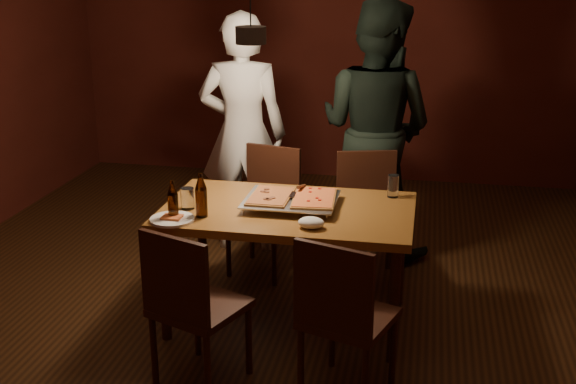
% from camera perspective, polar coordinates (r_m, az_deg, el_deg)
% --- Properties ---
extents(room_shell, '(6.00, 6.00, 6.00)m').
position_cam_1_polar(room_shell, '(4.34, -2.88, 7.68)').
color(room_shell, '#3B2210').
rests_on(room_shell, ground).
extents(dining_table, '(1.50, 0.90, 0.75)m').
position_cam_1_polar(dining_table, '(4.36, 0.00, -2.17)').
color(dining_table, '#935C25').
rests_on(dining_table, floor).
extents(chair_far_left, '(0.51, 0.51, 0.49)m').
position_cam_1_polar(chair_far_left, '(5.17, -1.65, -0.46)').
color(chair_far_left, '#38190F').
rests_on(chair_far_left, floor).
extents(chair_far_right, '(0.52, 0.52, 0.49)m').
position_cam_1_polar(chair_far_right, '(5.06, 6.35, -0.99)').
color(chair_far_right, '#38190F').
rests_on(chair_far_right, floor).
extents(chair_near_left, '(0.54, 0.54, 0.49)m').
position_cam_1_polar(chair_near_left, '(3.77, -7.81, -8.09)').
color(chair_near_left, '#38190F').
rests_on(chair_near_left, floor).
extents(chair_near_right, '(0.53, 0.53, 0.49)m').
position_cam_1_polar(chair_near_right, '(3.64, 4.28, -8.97)').
color(chair_near_right, '#38190F').
rests_on(chair_near_right, floor).
extents(pizza_tray, '(0.59, 0.50, 0.05)m').
position_cam_1_polar(pizza_tray, '(4.35, 0.24, -0.82)').
color(pizza_tray, silver).
rests_on(pizza_tray, dining_table).
extents(pizza_meat, '(0.24, 0.38, 0.02)m').
position_cam_1_polar(pizza_meat, '(4.36, -1.37, -0.30)').
color(pizza_meat, maroon).
rests_on(pizza_meat, pizza_tray).
extents(pizza_cheese, '(0.28, 0.41, 0.02)m').
position_cam_1_polar(pizza_cheese, '(4.33, 2.08, -0.46)').
color(pizza_cheese, gold).
rests_on(pizza_cheese, pizza_tray).
extents(spatula, '(0.13, 0.25, 0.04)m').
position_cam_1_polar(spatula, '(4.37, 0.51, -0.21)').
color(spatula, silver).
rests_on(spatula, pizza_tray).
extents(beer_bottle_a, '(0.06, 0.06, 0.23)m').
position_cam_1_polar(beer_bottle_a, '(4.17, -9.09, -0.61)').
color(beer_bottle_a, black).
rests_on(beer_bottle_a, dining_table).
extents(beer_bottle_b, '(0.07, 0.07, 0.26)m').
position_cam_1_polar(beer_bottle_b, '(4.18, -6.88, -0.25)').
color(beer_bottle_b, black).
rests_on(beer_bottle_b, dining_table).
extents(water_glass_left, '(0.08, 0.08, 0.13)m').
position_cam_1_polar(water_glass_left, '(4.34, -7.95, -0.51)').
color(water_glass_left, silver).
rests_on(water_glass_left, dining_table).
extents(water_glass_right, '(0.07, 0.07, 0.14)m').
position_cam_1_polar(water_glass_right, '(4.55, 8.30, 0.46)').
color(water_glass_right, silver).
rests_on(water_glass_right, dining_table).
extents(plate_slice, '(0.26, 0.26, 0.03)m').
position_cam_1_polar(plate_slice, '(4.17, -9.14, -2.13)').
color(plate_slice, white).
rests_on(plate_slice, dining_table).
extents(napkin, '(0.15, 0.11, 0.06)m').
position_cam_1_polar(napkin, '(4.01, 1.84, -2.43)').
color(napkin, white).
rests_on(napkin, dining_table).
extents(diner_white, '(0.69, 0.48, 1.82)m').
position_cam_1_polar(diner_white, '(5.46, -3.60, 4.61)').
color(diner_white, silver).
rests_on(diner_white, floor).
extents(diner_dark, '(1.15, 1.05, 1.91)m').
position_cam_1_polar(diner_dark, '(5.42, 6.93, 4.94)').
color(diner_dark, black).
rests_on(diner_dark, floor).
extents(pendant_lamp, '(0.18, 0.18, 1.10)m').
position_cam_1_polar(pendant_lamp, '(4.29, -2.96, 12.41)').
color(pendant_lamp, black).
rests_on(pendant_lamp, ceiling).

